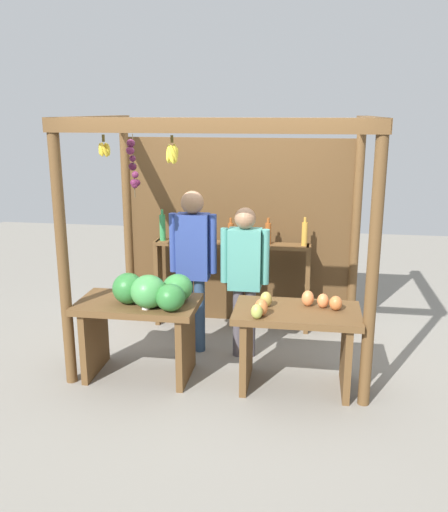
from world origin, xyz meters
TOP-DOWN VIEW (x-y plane):
  - ground_plane at (0.00, 0.00)m, footprint 12.00×12.00m
  - market_stall at (-0.01, 0.40)m, footprint 2.76×1.88m
  - fruit_counter_left at (-0.64, -0.70)m, footprint 1.11×0.64m
  - fruit_counter_right at (0.72, -0.66)m, footprint 1.11×0.64m
  - bottle_shelf_unit at (-0.05, 0.66)m, footprint 1.76×0.22m
  - vendor_man at (-0.34, -0.04)m, footprint 0.48×0.23m
  - vendor_woman at (0.19, -0.09)m, footprint 0.48×0.21m

SIDE VIEW (x-z plane):
  - ground_plane at x=0.00m, z-range 0.00..0.00m
  - fruit_counter_right at x=0.72m, z-range 0.10..0.98m
  - fruit_counter_left at x=-0.64m, z-range 0.17..1.21m
  - bottle_shelf_unit at x=-0.05m, z-range 0.09..1.44m
  - vendor_woman at x=0.19m, z-range 0.15..1.68m
  - vendor_man at x=-0.34m, z-range 0.17..1.85m
  - market_stall at x=-0.01m, z-range 0.20..2.57m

